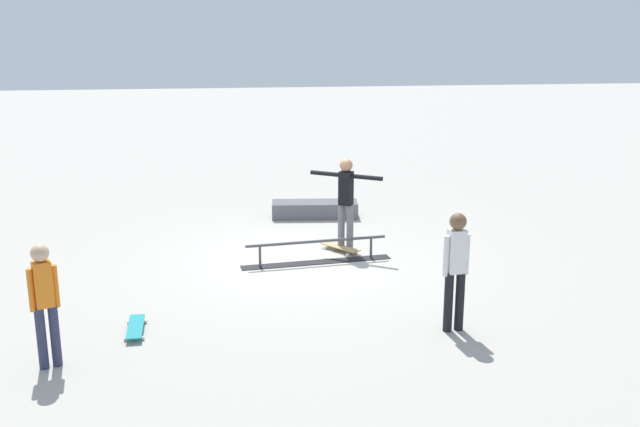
{
  "coord_description": "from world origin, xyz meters",
  "views": [
    {
      "loc": [
        1.16,
        12.16,
        4.13
      ],
      "look_at": [
        -0.22,
        0.68,
        1.0
      ],
      "focal_mm": 42.1,
      "sensor_mm": 36.0,
      "label": 1
    }
  ],
  "objects_px": {
    "grind_rail": "(316,253)",
    "bystander_white_shirt": "(456,265)",
    "bystander_orange_shirt": "(44,299)",
    "loose_skateboard_teal": "(136,327)",
    "skate_ledge": "(315,209)",
    "skater_main": "(346,198)",
    "skateboard_main": "(340,247)"
  },
  "relations": [
    {
      "from": "skater_main",
      "to": "loose_skateboard_teal",
      "type": "height_order",
      "value": "skater_main"
    },
    {
      "from": "skate_ledge",
      "to": "skater_main",
      "type": "bearing_deg",
      "value": 97.29
    },
    {
      "from": "skater_main",
      "to": "loose_skateboard_teal",
      "type": "xyz_separation_m",
      "value": [
        3.31,
        3.16,
        -0.89
      ]
    },
    {
      "from": "skate_ledge",
      "to": "skateboard_main",
      "type": "height_order",
      "value": "skate_ledge"
    },
    {
      "from": "bystander_white_shirt",
      "to": "bystander_orange_shirt",
      "type": "bearing_deg",
      "value": 177.69
    },
    {
      "from": "bystander_white_shirt",
      "to": "loose_skateboard_teal",
      "type": "relative_size",
      "value": 2.01
    },
    {
      "from": "grind_rail",
      "to": "bystander_white_shirt",
      "type": "xyz_separation_m",
      "value": [
        -1.49,
        2.98,
        0.74
      ]
    },
    {
      "from": "grind_rail",
      "to": "skater_main",
      "type": "relative_size",
      "value": 1.56
    },
    {
      "from": "skateboard_main",
      "to": "bystander_white_shirt",
      "type": "xyz_separation_m",
      "value": [
        -1.0,
        3.55,
        0.84
      ]
    },
    {
      "from": "skateboard_main",
      "to": "bystander_white_shirt",
      "type": "height_order",
      "value": "bystander_white_shirt"
    },
    {
      "from": "loose_skateboard_teal",
      "to": "grind_rail",
      "type": "bearing_deg",
      "value": -49.43
    },
    {
      "from": "bystander_orange_shirt",
      "to": "loose_skateboard_teal",
      "type": "bearing_deg",
      "value": -157.84
    },
    {
      "from": "skate_ledge",
      "to": "bystander_orange_shirt",
      "type": "xyz_separation_m",
      "value": [
        3.91,
        6.35,
        0.71
      ]
    },
    {
      "from": "skate_ledge",
      "to": "skater_main",
      "type": "relative_size",
      "value": 1.06
    },
    {
      "from": "bystander_orange_shirt",
      "to": "skate_ledge",
      "type": "bearing_deg",
      "value": -144.86
    },
    {
      "from": "bystander_orange_shirt",
      "to": "skater_main",
      "type": "bearing_deg",
      "value": -159.16
    },
    {
      "from": "bystander_white_shirt",
      "to": "bystander_orange_shirt",
      "type": "relative_size",
      "value": 1.05
    },
    {
      "from": "loose_skateboard_teal",
      "to": "bystander_white_shirt",
      "type": "bearing_deg",
      "value": -98.5
    },
    {
      "from": "skate_ledge",
      "to": "bystander_white_shirt",
      "type": "height_order",
      "value": "bystander_white_shirt"
    },
    {
      "from": "skate_ledge",
      "to": "skater_main",
      "type": "distance_m",
      "value": 2.44
    },
    {
      "from": "skate_ledge",
      "to": "bystander_white_shirt",
      "type": "xyz_separation_m",
      "value": [
        -1.19,
        5.89,
        0.76
      ]
    },
    {
      "from": "skate_ledge",
      "to": "bystander_orange_shirt",
      "type": "relative_size",
      "value": 1.14
    },
    {
      "from": "skate_ledge",
      "to": "bystander_white_shirt",
      "type": "distance_m",
      "value": 6.05
    },
    {
      "from": "skate_ledge",
      "to": "grind_rail",
      "type": "bearing_deg",
      "value": 84.09
    },
    {
      "from": "skate_ledge",
      "to": "skater_main",
      "type": "xyz_separation_m",
      "value": [
        -0.29,
        2.28,
        0.8
      ]
    },
    {
      "from": "skater_main",
      "to": "bystander_white_shirt",
      "type": "relative_size",
      "value": 1.02
    },
    {
      "from": "skate_ledge",
      "to": "bystander_orange_shirt",
      "type": "height_order",
      "value": "bystander_orange_shirt"
    },
    {
      "from": "loose_skateboard_teal",
      "to": "bystander_orange_shirt",
      "type": "bearing_deg",
      "value": 132.91
    },
    {
      "from": "bystander_white_shirt",
      "to": "skateboard_main",
      "type": "bearing_deg",
      "value": 98.24
    },
    {
      "from": "grind_rail",
      "to": "loose_skateboard_teal",
      "type": "height_order",
      "value": "grind_rail"
    },
    {
      "from": "grind_rail",
      "to": "skateboard_main",
      "type": "height_order",
      "value": "grind_rail"
    },
    {
      "from": "skate_ledge",
      "to": "skateboard_main",
      "type": "xyz_separation_m",
      "value": [
        -0.19,
        2.34,
        -0.09
      ]
    }
  ]
}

